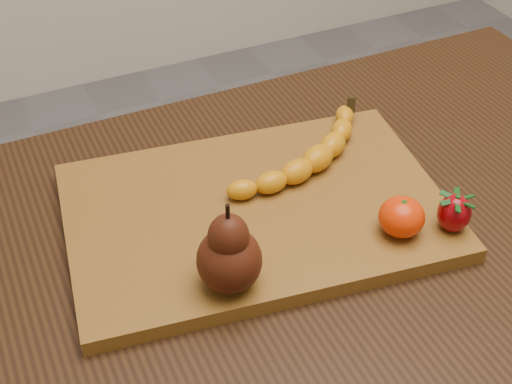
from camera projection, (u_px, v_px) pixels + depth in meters
name	position (u px, v px, depth m)	size (l,w,h in m)	color
table	(340.00, 285.00, 0.91)	(1.00, 0.70, 0.76)	black
cutting_board	(256.00, 211.00, 0.86)	(0.45, 0.30, 0.02)	brown
banana	(318.00, 158.00, 0.90)	(0.21, 0.06, 0.03)	orange
pear	(229.00, 247.00, 0.72)	(0.07, 0.07, 0.11)	#41180A
mandarin	(402.00, 217.00, 0.80)	(0.05, 0.05, 0.05)	red
strawberry	(455.00, 212.00, 0.81)	(0.04, 0.04, 0.05)	#8A030A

